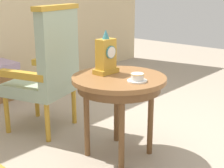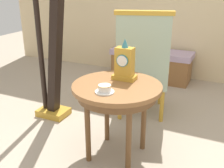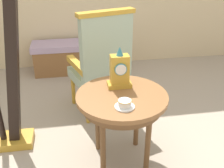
{
  "view_description": "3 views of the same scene",
  "coord_description": "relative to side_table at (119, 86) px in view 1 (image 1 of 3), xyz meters",
  "views": [
    {
      "loc": [
        -1.82,
        -1.52,
        1.27
      ],
      "look_at": [
        0.0,
        0.09,
        0.55
      ],
      "focal_mm": 52.25,
      "sensor_mm": 36.0,
      "label": 1
    },
    {
      "loc": [
        0.76,
        -1.82,
        1.41
      ],
      "look_at": [
        -0.08,
        -0.01,
        0.64
      ],
      "focal_mm": 43.7,
      "sensor_mm": 36.0,
      "label": 2
    },
    {
      "loc": [
        -0.4,
        -1.76,
        1.64
      ],
      "look_at": [
        -0.09,
        0.12,
        0.67
      ],
      "focal_mm": 43.02,
      "sensor_mm": 36.0,
      "label": 3
    }
  ],
  "objects": [
    {
      "name": "mantel_clock",
      "position": [
        0.01,
        0.14,
        0.21
      ],
      "size": [
        0.19,
        0.11,
        0.34
      ],
      "color": "gold",
      "rests_on": "side_table"
    },
    {
      "name": "ground_plane",
      "position": [
        0.04,
        0.01,
        -0.56
      ],
      "size": [
        10.0,
        10.0,
        0.0
      ],
      "primitive_type": "plane",
      "color": "tan"
    },
    {
      "name": "armchair",
      "position": [
        -0.06,
        0.78,
        0.03
      ],
      "size": [
        0.67,
        0.67,
        1.14
      ],
      "color": "#9EB299",
      "rests_on": "ground"
    },
    {
      "name": "side_table",
      "position": [
        0.0,
        0.0,
        0.0
      ],
      "size": [
        0.71,
        0.71,
        0.64
      ],
      "color": "brown",
      "rests_on": "ground"
    },
    {
      "name": "teacup_left",
      "position": [
        -0.02,
        -0.18,
        0.1
      ],
      "size": [
        0.14,
        0.14,
        0.06
      ],
      "color": "white",
      "rests_on": "side_table"
    }
  ]
}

